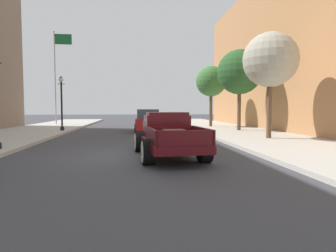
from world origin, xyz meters
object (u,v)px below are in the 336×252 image
flagpole (57,67)px  hotrod_truck_maroon (167,135)px  street_tree_second (240,72)px  car_background_red (148,121)px  street_tree_nearest (270,60)px  street_lamp_far (62,99)px  street_tree_third (211,82)px

flagpole → hotrod_truck_maroon: bearing=-65.4°
hotrod_truck_maroon → street_tree_second: 12.03m
hotrod_truck_maroon → flagpole: size_ratio=0.55×
car_background_red → street_tree_nearest: size_ratio=0.79×
flagpole → street_tree_nearest: bearing=-45.9°
street_lamp_far → street_tree_second: size_ratio=0.67×
hotrod_truck_maroon → street_tree_third: bearing=69.0°
street_tree_second → flagpole: bearing=147.6°
hotrod_truck_maroon → car_background_red: 10.74m
car_background_red → flagpole: bearing=135.3°
street_lamp_far → street_tree_third: street_tree_third is taller
street_tree_nearest → street_tree_second: bearing=85.6°
street_lamp_far → street_tree_nearest: 14.03m
street_tree_second → street_tree_third: street_tree_second is taller
flagpole → street_tree_nearest: flagpole is taller
hotrod_truck_maroon → street_tree_second: (6.30, 9.62, 3.55)m
hotrod_truck_maroon → flagpole: flagpole is taller
street_tree_third → hotrod_truck_maroon: bearing=-111.0°
flagpole → street_tree_second: (15.07, -9.56, -1.47)m
car_background_red → hotrod_truck_maroon: bearing=-88.7°
hotrod_truck_maroon → flagpole: bearing=114.6°
car_background_red → street_tree_third: (5.66, 3.43, 3.28)m
street_lamp_far → street_tree_third: bearing=16.3°
street_tree_nearest → street_tree_third: (-0.44, 10.11, -0.18)m
street_lamp_far → street_tree_second: 12.83m
car_background_red → street_lamp_far: 6.31m
car_background_red → street_tree_second: size_ratio=0.75×
car_background_red → street_tree_nearest: street_tree_nearest is taller
street_tree_third → flagpole: bearing=160.5°
hotrod_truck_maroon → street_tree_second: street_tree_second is taller
street_tree_nearest → street_tree_second: size_ratio=0.96×
flagpole → street_tree_second: size_ratio=1.59×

